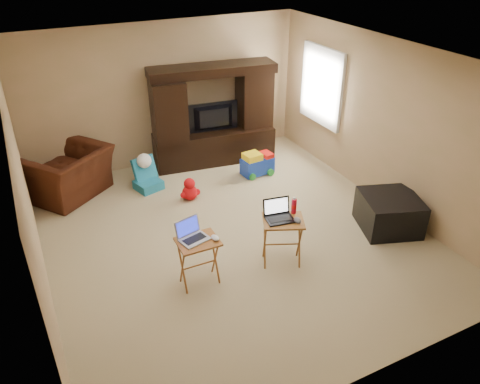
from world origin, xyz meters
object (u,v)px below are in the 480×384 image
mouse_left (215,238)px  water_bottle (294,206)px  entertainment_center (213,116)px  mouse_right (298,220)px  plush_toy (190,189)px  laptop_right (280,212)px  child_rocker (147,175)px  tray_table_left (199,262)px  push_toy (257,163)px  tray_table_right (282,241)px  laptop_left (194,232)px  ottoman (389,213)px  recliner (68,173)px  television (215,118)px

mouse_left → water_bottle: (1.11, 0.05, 0.10)m
entertainment_center → mouse_right: size_ratio=16.39×
entertainment_center → plush_toy: size_ratio=5.77×
plush_toy → mouse_right: (0.61, -2.16, 0.49)m
laptop_right → mouse_right: size_ratio=2.58×
child_rocker → mouse_right: (1.11, -2.79, 0.42)m
tray_table_left → mouse_left: bearing=-19.5°
entertainment_center → child_rocker: 1.63m
mouse_right → water_bottle: 0.22m
push_toy → tray_table_right: 2.50m
tray_table_right → laptop_left: (-1.13, 0.13, 0.42)m
plush_toy → ottoman: bearing=-41.8°
entertainment_center → push_toy: bearing=-52.7°
push_toy → ottoman: ottoman is taller
entertainment_center → ottoman: (1.36, -3.14, -0.64)m
entertainment_center → mouse_left: bearing=-105.7°
tray_table_left → laptop_left: 0.44m
tray_table_left → entertainment_center: bearing=63.9°
entertainment_center → laptop_right: 3.17m
ottoman → mouse_right: 1.73m
entertainment_center → recliner: size_ratio=1.83×
tray_table_left → laptop_left: size_ratio=1.91×
entertainment_center → laptop_left: 3.40m
tray_table_left → water_bottle: (1.30, -0.02, 0.44)m
plush_toy → mouse_right: bearing=-74.3°
television → ottoman: bearing=120.2°
mouse_left → mouse_right: bearing=-8.3°
recliner → mouse_right: size_ratio=8.97×
ottoman → mouse_left: bearing=179.5°
television → push_toy: bearing=127.5°
push_toy → laptop_right: 2.56m
child_rocker → ottoman: bearing=-59.9°
entertainment_center → television: size_ratio=2.41×
push_toy → mouse_left: bearing=-133.5°
tray_table_right → laptop_left: bearing=-162.7°
tray_table_right → mouse_left: 0.97m
entertainment_center → water_bottle: entertainment_center is taller
child_rocker → laptop_right: laptop_right is taller
tray_table_left → laptop_right: bearing=-3.7°
push_toy → child_rocker: bearing=164.7°
recliner → water_bottle: bearing=91.6°
recliner → ottoman: recliner is taller
recliner → push_toy: (3.05, -0.70, -0.18)m
child_rocker → ottoman: size_ratio=0.67×
mouse_left → laptop_left: bearing=155.6°
mouse_left → water_bottle: bearing=2.5°
recliner → water_bottle: 3.80m
mouse_left → ottoman: bearing=-0.5°
entertainment_center → plush_toy: (-0.92, -1.11, -0.71)m
child_rocker → plush_toy: 0.80m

